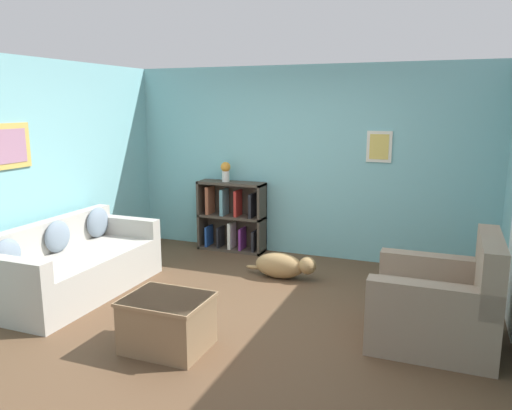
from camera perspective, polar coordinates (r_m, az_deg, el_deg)
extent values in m
plane|color=brown|center=(5.17, -1.65, -12.31)|extent=(14.00, 14.00, 0.00)
cube|color=#7AB7BC|center=(6.91, 5.61, 4.87)|extent=(5.60, 0.10, 2.60)
cube|color=silver|center=(6.62, 13.90, 6.49)|extent=(0.32, 0.02, 0.40)
cube|color=#DBBC56|center=(6.61, 13.89, 6.48)|extent=(0.24, 0.01, 0.32)
cube|color=#7AB7BC|center=(6.25, -23.84, 3.26)|extent=(0.10, 5.00, 2.60)
cube|color=gold|center=(5.89, -26.43, 6.04)|extent=(0.02, 0.56, 0.48)
cube|color=#A37089|center=(5.88, -26.35, 6.04)|extent=(0.01, 0.44, 0.36)
cube|color=#ADA89E|center=(5.96, -19.63, -7.43)|extent=(0.91, 1.98, 0.45)
cube|color=#ADA89E|center=(6.09, -22.57, -3.28)|extent=(0.16, 1.98, 0.35)
cube|color=#ADA89E|center=(5.24, -26.39, -6.63)|extent=(0.91, 0.16, 0.23)
cube|color=#ADA89E|center=(6.54, -14.66, -2.36)|extent=(0.91, 0.16, 0.23)
ellipsoid|color=slate|center=(5.55, -26.59, -5.14)|extent=(0.14, 0.33, 0.33)
ellipsoid|color=slate|center=(6.01, -21.75, -3.37)|extent=(0.14, 0.36, 0.36)
ellipsoid|color=slate|center=(6.51, -17.63, -1.91)|extent=(0.14, 0.38, 0.38)
cube|color=#42382D|center=(7.38, -6.15, -1.01)|extent=(0.04, 0.30, 1.00)
cube|color=#42382D|center=(7.00, 0.68, -1.61)|extent=(0.04, 0.30, 1.00)
cube|color=#42382D|center=(7.31, -2.37, -1.08)|extent=(0.97, 0.02, 1.00)
cube|color=#42382D|center=(7.30, -2.79, -5.01)|extent=(0.97, 0.30, 0.04)
cube|color=#42382D|center=(7.18, -2.82, -1.31)|extent=(0.97, 0.30, 0.04)
cube|color=#42382D|center=(7.09, -2.86, 2.51)|extent=(0.97, 0.30, 0.04)
cube|color=#234C9E|center=(7.40, -5.39, -3.58)|extent=(0.03, 0.23, 0.31)
cube|color=brown|center=(7.27, -5.28, 0.57)|extent=(0.05, 0.23, 0.40)
cube|color=black|center=(7.32, -4.08, -3.71)|extent=(0.03, 0.23, 0.31)
cube|color=#60939E|center=(7.17, -3.65, 0.34)|extent=(0.05, 0.23, 0.37)
cube|color=silver|center=(7.24, -2.78, -3.52)|extent=(0.04, 0.23, 0.40)
cube|color=#B22823|center=(7.09, -2.08, 0.20)|extent=(0.04, 0.23, 0.37)
cube|color=#7A2D84|center=(7.18, -1.57, -3.92)|extent=(0.03, 0.23, 0.33)
cube|color=black|center=(7.00, -0.41, -0.05)|extent=(0.04, 0.23, 0.34)
cube|color=black|center=(7.11, -0.11, -4.16)|extent=(0.04, 0.23, 0.31)
cube|color=gray|center=(4.83, 19.44, -11.90)|extent=(1.04, 1.03, 0.45)
cube|color=gray|center=(4.67, 25.15, -6.63)|extent=(0.18, 1.03, 0.54)
cube|color=gray|center=(4.31, 19.52, -9.96)|extent=(1.04, 0.18, 0.22)
cube|color=gray|center=(5.11, 19.88, -6.61)|extent=(1.04, 0.18, 0.22)
cube|color=#846647|center=(4.48, -10.09, -13.12)|extent=(0.68, 0.55, 0.47)
cube|color=#8F6E4D|center=(4.40, -10.19, -10.54)|extent=(0.71, 0.57, 0.03)
ellipsoid|color=#9E7A4C|center=(6.12, 2.68, -6.91)|extent=(0.60, 0.28, 0.31)
sphere|color=#9E7A4C|center=(6.01, 5.90, -6.89)|extent=(0.21, 0.21, 0.21)
ellipsoid|color=#9E7A4C|center=(6.30, -0.27, -7.12)|extent=(0.20, 0.05, 0.05)
cylinder|color=silver|center=(7.11, -3.49, 3.29)|extent=(0.11, 0.11, 0.15)
sphere|color=orange|center=(7.09, -3.50, 4.37)|extent=(0.14, 0.14, 0.14)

